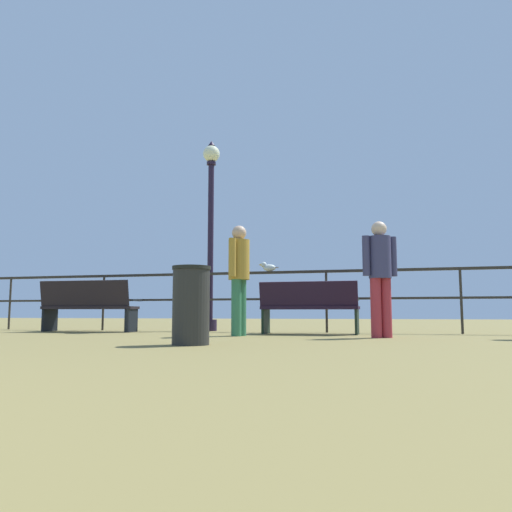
# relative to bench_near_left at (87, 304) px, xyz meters

# --- Properties ---
(pier_railing) EXTENTS (18.16, 0.05, 1.12)m
(pier_railing) POSITION_rel_bench_near_left_xyz_m (2.06, 0.86, 0.31)
(pier_railing) COLOR #2C2821
(pier_railing) RESTS_ON ground_plane
(bench_near_left) EXTENTS (1.79, 0.73, 0.94)m
(bench_near_left) POSITION_rel_bench_near_left_xyz_m (0.00, 0.00, 0.00)
(bench_near_left) COLOR black
(bench_near_left) RESTS_ON ground_plane
(bench_near_right) EXTENTS (1.60, 0.68, 0.86)m
(bench_near_right) POSITION_rel_bench_near_left_xyz_m (4.15, 0.01, -0.04)
(bench_near_right) COLOR black
(bench_near_right) RESTS_ON ground_plane
(lamppost_center) EXTENTS (0.34, 0.34, 3.81)m
(lamppost_center) POSITION_rel_bench_near_left_xyz_m (2.03, 1.06, 1.72)
(lamppost_center) COLOR black
(lamppost_center) RESTS_ON ground_plane
(person_by_bench) EXTENTS (0.33, 0.54, 1.69)m
(person_by_bench) POSITION_rel_bench_near_left_xyz_m (3.21, -0.87, 0.46)
(person_by_bench) COLOR #30704A
(person_by_bench) RESTS_ON ground_plane
(person_at_railing) EXTENTS (0.48, 0.32, 1.66)m
(person_at_railing) POSITION_rel_bench_near_left_xyz_m (5.32, -0.88, 0.44)
(person_at_railing) COLOR #A32B35
(person_at_railing) RESTS_ON ground_plane
(seagull_on_rail) EXTENTS (0.37, 0.19, 0.17)m
(seagull_on_rail) POSITION_rel_bench_near_left_xyz_m (3.25, 0.86, 0.68)
(seagull_on_rail) COLOR silver
(seagull_on_rail) RESTS_ON pier_railing
(trash_bin) EXTENTS (0.43, 0.43, 0.86)m
(trash_bin) POSITION_rel_bench_near_left_xyz_m (3.35, -3.08, -0.08)
(trash_bin) COLOR #262624
(trash_bin) RESTS_ON ground_plane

